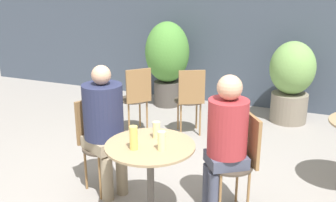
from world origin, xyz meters
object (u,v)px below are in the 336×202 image
object	(u,v)px
bistro_chair_3	(190,96)
seated_person_0	(226,134)
beer_glass_0	(134,138)
beer_glass_1	(162,141)
seated_person_1	(105,120)
bistro_chair_1	(97,136)
beer_glass_2	(156,130)
cafe_table_near	(150,162)
bistro_chair_0	(241,155)
bistro_chair_2	(136,95)
potted_plant_0	(167,58)
potted_plant_1	(291,79)

from	to	relation	value
bistro_chair_3	seated_person_0	world-z (taller)	seated_person_0
beer_glass_0	beer_glass_1	world-z (taller)	beer_glass_0
seated_person_1	beer_glass_0	world-z (taller)	seated_person_1
bistro_chair_1	beer_glass_1	world-z (taller)	bistro_chair_1
beer_glass_2	cafe_table_near	bearing A→B (deg)	-88.92
bistro_chair_0	beer_glass_0	distance (m)	0.97
cafe_table_near	beer_glass_1	xyz separation A→B (m)	(0.13, -0.06, 0.24)
bistro_chair_1	bistro_chair_2	distance (m)	1.40
potted_plant_0	potted_plant_1	size ratio (longest dim) A/B	1.16
bistro_chair_0	bistro_chair_2	size ratio (longest dim) A/B	1.00
beer_glass_2	bistro_chair_2	bearing A→B (deg)	121.68
bistro_chair_1	beer_glass_2	xyz separation A→B (m)	(0.71, -0.20, 0.24)
bistro_chair_0	bistro_chair_3	world-z (taller)	same
seated_person_1	beer_glass_1	size ratio (longest dim) A/B	7.99
bistro_chair_1	bistro_chair_3	size ratio (longest dim) A/B	1.00
potted_plant_1	cafe_table_near	bearing A→B (deg)	-105.86
bistro_chair_2	beer_glass_2	xyz separation A→B (m)	(0.97, -1.57, 0.24)
beer_glass_0	beer_glass_2	bearing A→B (deg)	74.93
seated_person_1	beer_glass_2	size ratio (longest dim) A/B	8.89
bistro_chair_0	seated_person_0	distance (m)	0.25
bistro_chair_1	beer_glass_0	bearing A→B (deg)	-100.69
bistro_chair_1	seated_person_0	distance (m)	1.27
bistro_chair_2	seated_person_0	world-z (taller)	seated_person_0
bistro_chair_0	beer_glass_1	xyz separation A→B (m)	(-0.52, -0.51, 0.25)
potted_plant_0	bistro_chair_0	bearing A→B (deg)	-56.09
beer_glass_1	beer_glass_2	world-z (taller)	beer_glass_1
bistro_chair_2	beer_glass_1	world-z (taller)	bistro_chair_2
potted_plant_0	seated_person_0	bearing A→B (deg)	-58.77
seated_person_0	beer_glass_0	world-z (taller)	seated_person_0
cafe_table_near	beer_glass_2	world-z (taller)	beer_glass_2
bistro_chair_0	potted_plant_1	bearing A→B (deg)	141.56
bistro_chair_3	seated_person_1	size ratio (longest dim) A/B	0.71
bistro_chair_0	bistro_chair_2	bearing A→B (deg)	-162.26
cafe_table_near	potted_plant_0	xyz separation A→B (m)	(-1.06, 3.01, 0.22)
bistro_chair_0	potted_plant_0	size ratio (longest dim) A/B	0.67
seated_person_1	beer_glass_2	distance (m)	0.60
bistro_chair_0	bistro_chair_1	distance (m)	1.38
bistro_chair_2	beer_glass_0	size ratio (longest dim) A/B	4.67
beer_glass_0	beer_glass_2	world-z (taller)	beer_glass_0
bistro_chair_1	bistro_chair_3	distance (m)	1.64
cafe_table_near	beer_glass_2	xyz separation A→B (m)	(-0.00, 0.15, 0.23)
bistro_chair_0	bistro_chair_1	size ratio (longest dim) A/B	1.00
cafe_table_near	seated_person_0	distance (m)	0.68
bistro_chair_3	potted_plant_1	xyz separation A→B (m)	(1.15, 1.02, 0.09)
potted_plant_1	seated_person_0	bearing A→B (deg)	-96.67
bistro_chair_3	potted_plant_1	distance (m)	1.54
bistro_chair_1	potted_plant_1	bearing A→B (deg)	-5.05
bistro_chair_2	bistro_chair_3	bearing A→B (deg)	149.73
beer_glass_0	potted_plant_0	xyz separation A→B (m)	(-0.99, 3.13, -0.03)
seated_person_0	beer_glass_0	xyz separation A→B (m)	(-0.61, -0.49, 0.06)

